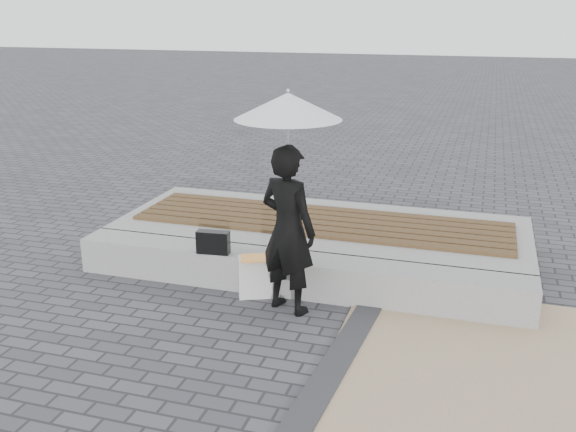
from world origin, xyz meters
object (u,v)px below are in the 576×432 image
object	(u,v)px
canvas_tote	(259,277)
seating_ledge	(293,273)
handbag	(213,242)
parasol	(288,106)
woman	(288,230)

from	to	relation	value
canvas_tote	seating_ledge	bearing A→B (deg)	14.53
handbag	canvas_tote	size ratio (longest dim) A/B	0.79
parasol	canvas_tote	world-z (taller)	parasol
seating_ledge	canvas_tote	xyz separation A→B (m)	(-0.31, -0.24, 0.02)
woman	handbag	xyz separation A→B (m)	(-0.94, 0.29, -0.33)
seating_ledge	parasol	xyz separation A→B (m)	(0.08, -0.45, 1.87)
canvas_tote	handbag	bearing A→B (deg)	148.40
seating_ledge	parasol	distance (m)	1.93
seating_ledge	handbag	size ratio (longest dim) A/B	14.10
canvas_tote	parasol	bearing A→B (deg)	-51.56
seating_ledge	canvas_tote	size ratio (longest dim) A/B	11.17
handbag	seating_ledge	bearing A→B (deg)	5.00
seating_ledge	woman	size ratio (longest dim) A/B	2.92
woman	canvas_tote	xyz separation A→B (m)	(-0.39, 0.21, -0.63)
woman	canvas_tote	distance (m)	0.77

